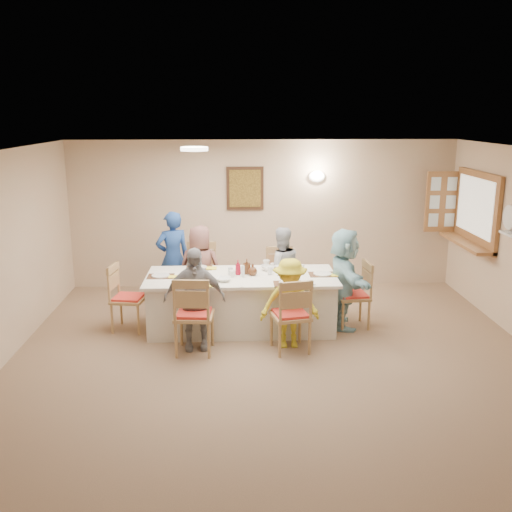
{
  "coord_description": "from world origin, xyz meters",
  "views": [
    {
      "loc": [
        -0.5,
        -6.04,
        2.92
      ],
      "look_at": [
        -0.2,
        1.4,
        1.05
      ],
      "focal_mm": 40.0,
      "sensor_mm": 36.0,
      "label": 1
    }
  ],
  "objects_px": {
    "diner_front_left": "(194,299)",
    "diner_back_right": "(281,270)",
    "serving_hatch": "(477,209)",
    "chair_left_end": "(129,297)",
    "chair_right_end": "(353,294)",
    "chair_front_right": "(290,314)",
    "caregiver": "(173,258)",
    "dining_table": "(241,302)",
    "chair_front_left": "(194,313)",
    "diner_back_left": "(200,269)",
    "diner_front_right": "(290,303)",
    "diner_right_end": "(344,278)",
    "desk_fan": "(512,223)",
    "condiment_ketchup": "(238,267)",
    "chair_back_right": "(280,279)",
    "chair_back_left": "(201,277)"
  },
  "relations": [
    {
      "from": "chair_right_end",
      "to": "diner_front_left",
      "type": "xyz_separation_m",
      "value": [
        -2.15,
        -0.68,
        0.19
      ]
    },
    {
      "from": "chair_back_right",
      "to": "chair_left_end",
      "type": "bearing_deg",
      "value": -159.31
    },
    {
      "from": "caregiver",
      "to": "condiment_ketchup",
      "type": "relative_size",
      "value": 7.12
    },
    {
      "from": "condiment_ketchup",
      "to": "diner_front_left",
      "type": "bearing_deg",
      "value": -127.29
    },
    {
      "from": "serving_hatch",
      "to": "diner_back_left",
      "type": "height_order",
      "value": "serving_hatch"
    },
    {
      "from": "chair_left_end",
      "to": "chair_right_end",
      "type": "bearing_deg",
      "value": -81.33
    },
    {
      "from": "diner_right_end",
      "to": "chair_back_right",
      "type": "bearing_deg",
      "value": 42.02
    },
    {
      "from": "diner_front_left",
      "to": "chair_back_left",
      "type": "bearing_deg",
      "value": 86.44
    },
    {
      "from": "serving_hatch",
      "to": "chair_right_end",
      "type": "bearing_deg",
      "value": -155.51
    },
    {
      "from": "chair_front_left",
      "to": "diner_front_left",
      "type": "distance_m",
      "value": 0.19
    },
    {
      "from": "serving_hatch",
      "to": "chair_left_end",
      "type": "height_order",
      "value": "serving_hatch"
    },
    {
      "from": "chair_left_end",
      "to": "diner_front_right",
      "type": "relative_size",
      "value": 0.8
    },
    {
      "from": "chair_back_left",
      "to": "diner_back_right",
      "type": "bearing_deg",
      "value": -3.57
    },
    {
      "from": "diner_front_right",
      "to": "diner_right_end",
      "type": "bearing_deg",
      "value": 37.92
    },
    {
      "from": "chair_back_left",
      "to": "diner_front_right",
      "type": "bearing_deg",
      "value": -48.83
    },
    {
      "from": "chair_back_right",
      "to": "chair_front_right",
      "type": "xyz_separation_m",
      "value": [
        0.0,
        -1.6,
        0.02
      ]
    },
    {
      "from": "desk_fan",
      "to": "condiment_ketchup",
      "type": "bearing_deg",
      "value": 172.58
    },
    {
      "from": "chair_right_end",
      "to": "condiment_ketchup",
      "type": "relative_size",
      "value": 4.55
    },
    {
      "from": "dining_table",
      "to": "chair_front_left",
      "type": "bearing_deg",
      "value": -126.87
    },
    {
      "from": "chair_front_right",
      "to": "diner_front_right",
      "type": "xyz_separation_m",
      "value": [
        0.0,
        0.12,
        0.1
      ]
    },
    {
      "from": "chair_front_left",
      "to": "chair_right_end",
      "type": "distance_m",
      "value": 2.29
    },
    {
      "from": "chair_front_left",
      "to": "caregiver",
      "type": "xyz_separation_m",
      "value": [
        -0.45,
        1.95,
        0.23
      ]
    },
    {
      "from": "dining_table",
      "to": "diner_front_right",
      "type": "distance_m",
      "value": 0.93
    },
    {
      "from": "desk_fan",
      "to": "chair_front_right",
      "type": "height_order",
      "value": "desk_fan"
    },
    {
      "from": "chair_right_end",
      "to": "serving_hatch",
      "type": "bearing_deg",
      "value": 108.84
    },
    {
      "from": "chair_back_right",
      "to": "dining_table",
      "type": "bearing_deg",
      "value": -126.59
    },
    {
      "from": "chair_front_right",
      "to": "caregiver",
      "type": "xyz_separation_m",
      "value": [
        -1.65,
        1.95,
        0.25
      ]
    },
    {
      "from": "diner_back_left",
      "to": "diner_front_left",
      "type": "distance_m",
      "value": 1.36
    },
    {
      "from": "desk_fan",
      "to": "condiment_ketchup",
      "type": "distance_m",
      "value": 3.64
    },
    {
      "from": "chair_back_right",
      "to": "caregiver",
      "type": "xyz_separation_m",
      "value": [
        -1.65,
        0.35,
        0.26
      ]
    },
    {
      "from": "diner_front_left",
      "to": "diner_back_right",
      "type": "bearing_deg",
      "value": 45.01
    },
    {
      "from": "chair_back_right",
      "to": "caregiver",
      "type": "bearing_deg",
      "value": 168.31
    },
    {
      "from": "serving_hatch",
      "to": "diner_back_left",
      "type": "xyz_separation_m",
      "value": [
        -4.21,
        -0.26,
        -0.83
      ]
    },
    {
      "from": "diner_front_right",
      "to": "desk_fan",
      "type": "bearing_deg",
      "value": 3.54
    },
    {
      "from": "chair_left_end",
      "to": "diner_back_left",
      "type": "xyz_separation_m",
      "value": [
        0.95,
        0.68,
        0.2
      ]
    },
    {
      "from": "desk_fan",
      "to": "diner_front_right",
      "type": "relative_size",
      "value": 0.26
    },
    {
      "from": "diner_front_right",
      "to": "diner_back_right",
      "type": "bearing_deg",
      "value": 88.25
    },
    {
      "from": "dining_table",
      "to": "diner_back_right",
      "type": "height_order",
      "value": "diner_back_right"
    },
    {
      "from": "chair_back_left",
      "to": "chair_left_end",
      "type": "distance_m",
      "value": 1.24
    },
    {
      "from": "chair_front_left",
      "to": "diner_back_left",
      "type": "xyz_separation_m",
      "value": [
        0.0,
        1.48,
        0.16
      ]
    },
    {
      "from": "chair_left_end",
      "to": "diner_back_left",
      "type": "distance_m",
      "value": 1.19
    },
    {
      "from": "diner_front_right",
      "to": "condiment_ketchup",
      "type": "relative_size",
      "value": 5.66
    },
    {
      "from": "chair_right_end",
      "to": "dining_table",
      "type": "bearing_deg",
      "value": -95.65
    },
    {
      "from": "chair_front_right",
      "to": "caregiver",
      "type": "bearing_deg",
      "value": -61.44
    },
    {
      "from": "chair_back_right",
      "to": "condiment_ketchup",
      "type": "bearing_deg",
      "value": -130.37
    },
    {
      "from": "chair_right_end",
      "to": "diner_back_right",
      "type": "bearing_deg",
      "value": -131.25
    },
    {
      "from": "desk_fan",
      "to": "chair_back_right",
      "type": "bearing_deg",
      "value": 157.32
    },
    {
      "from": "dining_table",
      "to": "chair_front_right",
      "type": "bearing_deg",
      "value": -53.13
    },
    {
      "from": "chair_back_right",
      "to": "diner_front_left",
      "type": "relative_size",
      "value": 0.71
    },
    {
      "from": "diner_front_right",
      "to": "diner_right_end",
      "type": "distance_m",
      "value": 1.07
    }
  ]
}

